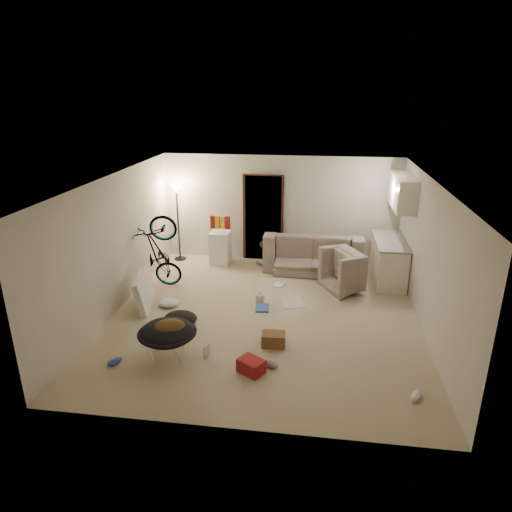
# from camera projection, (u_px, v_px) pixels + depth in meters

# --- Properties ---
(floor) EXTENTS (5.50, 6.00, 0.02)m
(floor) POSITION_uv_depth(u_px,v_px,m) (265.00, 316.00, 8.36)
(floor) COLOR #B9AC8E
(floor) RESTS_ON ground
(ceiling) EXTENTS (5.50, 6.00, 0.02)m
(ceiling) POSITION_uv_depth(u_px,v_px,m) (266.00, 179.00, 7.50)
(ceiling) COLOR white
(ceiling) RESTS_ON wall_back
(wall_back) EXTENTS (5.50, 0.02, 2.50)m
(wall_back) POSITION_uv_depth(u_px,v_px,m) (280.00, 209.00, 10.73)
(wall_back) COLOR beige
(wall_back) RESTS_ON floor
(wall_front) EXTENTS (5.50, 0.02, 2.50)m
(wall_front) POSITION_uv_depth(u_px,v_px,m) (233.00, 340.00, 5.13)
(wall_front) COLOR beige
(wall_front) RESTS_ON floor
(wall_left) EXTENTS (0.02, 6.00, 2.50)m
(wall_left) POSITION_uv_depth(u_px,v_px,m) (115.00, 244.00, 8.29)
(wall_left) COLOR beige
(wall_left) RESTS_ON floor
(wall_right) EXTENTS (0.02, 6.00, 2.50)m
(wall_right) POSITION_uv_depth(u_px,v_px,m) (430.00, 259.00, 7.57)
(wall_right) COLOR beige
(wall_right) RESTS_ON floor
(doorway) EXTENTS (0.85, 0.10, 2.04)m
(doorway) POSITION_uv_depth(u_px,v_px,m) (263.00, 218.00, 10.82)
(doorway) COLOR black
(doorway) RESTS_ON floor
(door_trim) EXTENTS (0.97, 0.04, 2.10)m
(door_trim) POSITION_uv_depth(u_px,v_px,m) (263.00, 219.00, 10.79)
(door_trim) COLOR #361E13
(door_trim) RESTS_ON floor
(floor_lamp) EXTENTS (0.28, 0.28, 1.81)m
(floor_lamp) POSITION_uv_depth(u_px,v_px,m) (177.00, 207.00, 10.69)
(floor_lamp) COLOR black
(floor_lamp) RESTS_ON floor
(kitchen_counter) EXTENTS (0.60, 1.50, 0.88)m
(kitchen_counter) POSITION_uv_depth(u_px,v_px,m) (389.00, 261.00, 9.75)
(kitchen_counter) COLOR silver
(kitchen_counter) RESTS_ON floor
(counter_top) EXTENTS (0.64, 1.54, 0.04)m
(counter_top) POSITION_uv_depth(u_px,v_px,m) (391.00, 241.00, 9.59)
(counter_top) COLOR gray
(counter_top) RESTS_ON kitchen_counter
(kitchen_uppers) EXTENTS (0.38, 1.40, 0.65)m
(kitchen_uppers) POSITION_uv_depth(u_px,v_px,m) (403.00, 192.00, 9.21)
(kitchen_uppers) COLOR silver
(kitchen_uppers) RESTS_ON wall_right
(sofa) EXTENTS (2.21, 0.88, 0.64)m
(sofa) POSITION_uv_depth(u_px,v_px,m) (313.00, 256.00, 10.42)
(sofa) COLOR #394039
(sofa) RESTS_ON floor
(armchair) EXTENTS (1.18, 1.23, 0.62)m
(armchair) POSITION_uv_depth(u_px,v_px,m) (355.00, 274.00, 9.44)
(armchair) COLOR #394039
(armchair) RESTS_ON floor
(bicycle) EXTENTS (1.68, 0.88, 0.93)m
(bicycle) POSITION_uv_depth(u_px,v_px,m) (160.00, 268.00, 9.42)
(bicycle) COLOR black
(bicycle) RESTS_ON floor
(book_asset) EXTENTS (0.26, 0.23, 0.02)m
(book_asset) POSITION_uv_depth(u_px,v_px,m) (204.00, 359.00, 6.98)
(book_asset) COLOR maroon
(book_asset) RESTS_ON floor
(mini_fridge) EXTENTS (0.47, 0.47, 0.77)m
(mini_fridge) POSITION_uv_depth(u_px,v_px,m) (220.00, 247.00, 10.78)
(mini_fridge) COLOR white
(mini_fridge) RESTS_ON floor
(snack_box_0) EXTENTS (0.10, 0.07, 0.30)m
(snack_box_0) POSITION_uv_depth(u_px,v_px,m) (213.00, 222.00, 10.59)
(snack_box_0) COLOR maroon
(snack_box_0) RESTS_ON mini_fridge
(snack_box_1) EXTENTS (0.11, 0.09, 0.30)m
(snack_box_1) POSITION_uv_depth(u_px,v_px,m) (218.00, 222.00, 10.57)
(snack_box_1) COLOR orange
(snack_box_1) RESTS_ON mini_fridge
(snack_box_2) EXTENTS (0.11, 0.08, 0.30)m
(snack_box_2) POSITION_uv_depth(u_px,v_px,m) (223.00, 223.00, 10.56)
(snack_box_2) COLOR gold
(snack_box_2) RESTS_ON mini_fridge
(snack_box_3) EXTENTS (0.11, 0.09, 0.30)m
(snack_box_3) POSITION_uv_depth(u_px,v_px,m) (228.00, 223.00, 10.54)
(snack_box_3) COLOR maroon
(snack_box_3) RESTS_ON mini_fridge
(saucer_chair) EXTENTS (0.89, 0.89, 0.63)m
(saucer_chair) POSITION_uv_depth(u_px,v_px,m) (168.00, 337.00, 6.89)
(saucer_chair) COLOR silver
(saucer_chair) RESTS_ON floor
(hoodie) EXTENTS (0.60, 0.56, 0.22)m
(hoodie) POSITION_uv_depth(u_px,v_px,m) (169.00, 327.00, 6.79)
(hoodie) COLOR #4E391A
(hoodie) RESTS_ON saucer_chair
(sofa_drape) EXTENTS (0.60, 0.51, 0.28)m
(sofa_drape) POSITION_uv_depth(u_px,v_px,m) (272.00, 245.00, 10.47)
(sofa_drape) COLOR black
(sofa_drape) RESTS_ON sofa
(tv_box) EXTENTS (0.43, 1.00, 0.65)m
(tv_box) POSITION_uv_depth(u_px,v_px,m) (144.00, 291.00, 8.59)
(tv_box) COLOR silver
(tv_box) RESTS_ON floor
(drink_case_a) EXTENTS (0.39, 0.28, 0.22)m
(drink_case_a) POSITION_uv_depth(u_px,v_px,m) (274.00, 339.00, 7.35)
(drink_case_a) COLOR brown
(drink_case_a) RESTS_ON floor
(drink_case_b) EXTENTS (0.45, 0.42, 0.21)m
(drink_case_b) POSITION_uv_depth(u_px,v_px,m) (251.00, 366.00, 6.65)
(drink_case_b) COLOR maroon
(drink_case_b) RESTS_ON floor
(juicer) EXTENTS (0.17, 0.17, 0.24)m
(juicer) POSITION_uv_depth(u_px,v_px,m) (260.00, 298.00, 8.85)
(juicer) COLOR beige
(juicer) RESTS_ON floor
(newspaper) EXTENTS (0.57, 0.65, 0.01)m
(newspaper) POSITION_uv_depth(u_px,v_px,m) (292.00, 302.00, 8.89)
(newspaper) COLOR beige
(newspaper) RESTS_ON floor
(book_blue) EXTENTS (0.28, 0.36, 0.03)m
(book_blue) POSITION_uv_depth(u_px,v_px,m) (262.00, 308.00, 8.61)
(book_blue) COLOR #334FB9
(book_blue) RESTS_ON floor
(book_white) EXTENTS (0.26, 0.31, 0.02)m
(book_white) POSITION_uv_depth(u_px,v_px,m) (279.00, 285.00, 9.64)
(book_white) COLOR silver
(book_white) RESTS_ON floor
(shoe_0) EXTENTS (0.25, 0.14, 0.09)m
(shoe_0) POSITION_uv_depth(u_px,v_px,m) (308.00, 271.00, 10.26)
(shoe_0) COLOR #334FB9
(shoe_0) RESTS_ON floor
(shoe_1) EXTENTS (0.32, 0.24, 0.11)m
(shoe_1) POSITION_uv_depth(u_px,v_px,m) (261.00, 263.00, 10.74)
(shoe_1) COLOR slate
(shoe_1) RESTS_ON floor
(shoe_2) EXTENTS (0.23, 0.27, 0.09)m
(shoe_2) POSITION_uv_depth(u_px,v_px,m) (115.00, 362.00, 6.86)
(shoe_2) COLOR #334FB9
(shoe_2) RESTS_ON floor
(shoe_3) EXTENTS (0.30, 0.21, 0.10)m
(shoe_3) POSITION_uv_depth(u_px,v_px,m) (270.00, 364.00, 6.79)
(shoe_3) COLOR slate
(shoe_3) RESTS_ON floor
(shoe_4) EXTENTS (0.24, 0.31, 0.11)m
(shoe_4) POSITION_uv_depth(u_px,v_px,m) (416.00, 395.00, 6.10)
(shoe_4) COLOR white
(shoe_4) RESTS_ON floor
(clothes_lump_a) EXTENTS (0.67, 0.60, 0.19)m
(clothes_lump_a) POSITION_uv_depth(u_px,v_px,m) (181.00, 318.00, 8.07)
(clothes_lump_a) COLOR black
(clothes_lump_a) RESTS_ON floor
(clothes_lump_c) EXTENTS (0.46, 0.41, 0.12)m
(clothes_lump_c) POSITION_uv_depth(u_px,v_px,m) (168.00, 303.00, 8.72)
(clothes_lump_c) COLOR silver
(clothes_lump_c) RESTS_ON floor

